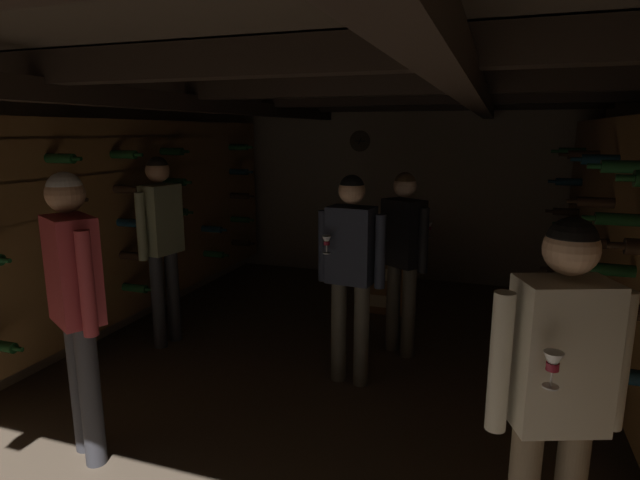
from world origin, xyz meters
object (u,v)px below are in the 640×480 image
person_guest_mid_left (162,232)px  person_guest_near_right (557,384)px  wine_crate_stack (387,284)px  display_bottle (379,244)px  person_guest_near_left (75,290)px  person_host_center (351,261)px  person_guest_rear_center (403,247)px

person_guest_mid_left → person_guest_near_right: size_ratio=1.05×
wine_crate_stack → display_bottle: display_bottle is taller
person_guest_near_left → person_guest_mid_left: 1.72m
person_host_center → person_guest_rear_center: size_ratio=1.01×
person_guest_near_left → person_guest_mid_left: bearing=109.7°
display_bottle → person_guest_near_left: bearing=-108.4°
person_guest_mid_left → person_guest_near_right: person_guest_mid_left is taller
wine_crate_stack → person_guest_rear_center: 1.30m
wine_crate_stack → person_guest_near_left: size_ratio=0.35×
display_bottle → person_guest_rear_center: person_guest_rear_center is taller
display_bottle → person_host_center: 1.78m
display_bottle → person_host_center: bearing=-84.4°
display_bottle → person_guest_mid_left: bearing=-136.2°
wine_crate_stack → display_bottle: 0.45m
person_guest_near_right → person_guest_near_left: bearing=175.6°
person_guest_near_left → person_guest_rear_center: person_guest_near_left is taller
person_guest_mid_left → person_guest_near_right: bearing=-30.3°
person_guest_near_right → wine_crate_stack: bearing=111.7°
display_bottle → person_host_center: (0.17, -1.75, 0.25)m
person_guest_rear_center → person_guest_near_right: size_ratio=0.98×
person_host_center → person_guest_mid_left: size_ratio=0.94×
person_guest_near_left → person_guest_mid_left: same height
person_host_center → display_bottle: bearing=95.6°
display_bottle → person_guest_near_left: person_guest_near_left is taller
person_guest_mid_left → person_guest_rear_center: bearing=13.6°
person_guest_near_left → person_guest_mid_left: size_ratio=1.00×
person_host_center → person_guest_near_right: person_guest_near_right is taller
display_bottle → person_guest_near_right: person_guest_near_right is taller
wine_crate_stack → person_host_center: 1.88m
person_host_center → person_guest_near_left: bearing=-130.7°
person_guest_near_left → wine_crate_stack: bearing=69.8°
person_guest_rear_center → person_guest_near_right: bearing=-66.5°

